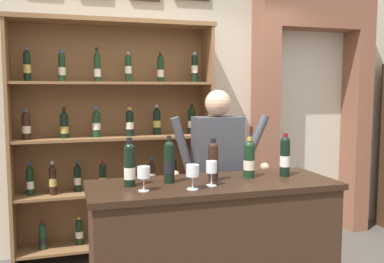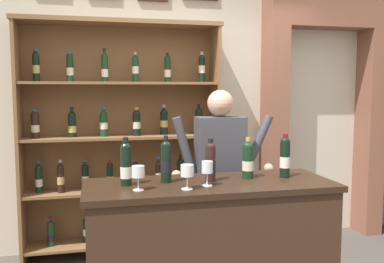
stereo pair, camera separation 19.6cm
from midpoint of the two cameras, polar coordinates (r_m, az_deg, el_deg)
back_wall at (r=4.47m, az=-3.60°, el=4.63°), size 12.00×0.19×3.09m
wine_shelf at (r=4.13m, az=-11.78°, el=-0.44°), size 1.92×0.37×2.27m
archway_doorway at (r=4.92m, az=14.35°, el=3.86°), size 1.36×0.45×2.65m
tasting_counter at (r=2.97m, az=0.87°, el=-16.50°), size 1.65×0.62×1.02m
shopkeeper at (r=3.44m, az=1.86°, el=-4.85°), size 0.86×0.22×1.63m
tasting_bottle_riserva at (r=2.72m, az=-10.50°, el=-4.40°), size 0.07×0.07×0.31m
tasting_bottle_bianco at (r=2.78m, az=-5.13°, el=-4.07°), size 0.07×0.07×0.31m
tasting_bottle_super_tuscan at (r=2.82m, az=0.91°, el=-4.04°), size 0.07×0.07×0.29m
tasting_bottle_prosecco at (r=2.95m, az=5.86°, el=-3.73°), size 0.08×0.08×0.28m
tasting_bottle_vin_santo at (r=3.03m, az=10.66°, el=-3.25°), size 0.07×0.07×0.31m
wine_glass_left at (r=2.69m, az=0.56°, el=-5.03°), size 0.07×0.07×0.16m
wine_glass_spare at (r=2.60m, az=-2.09°, el=-5.44°), size 0.08×0.08×0.15m
wine_glass_center at (r=2.58m, az=-8.72°, el=-5.68°), size 0.08×0.08×0.15m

